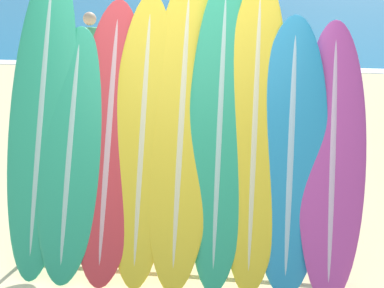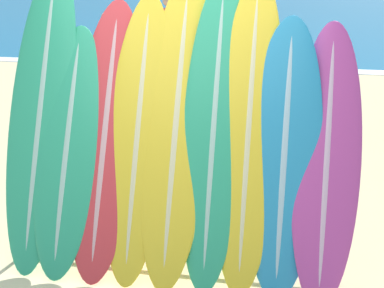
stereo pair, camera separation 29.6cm
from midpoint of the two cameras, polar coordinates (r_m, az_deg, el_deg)
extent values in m
cube|color=white|center=(13.31, 3.83, 8.14)|extent=(120.00, 0.60, 0.01)
cylinder|color=#47474C|center=(4.80, -19.17, -7.19)|extent=(0.04, 0.04, 0.81)
cylinder|color=#47474C|center=(4.35, 14.21, -9.42)|extent=(0.04, 0.04, 0.81)
cylinder|color=#47474C|center=(4.23, -3.46, -3.96)|extent=(2.68, 0.04, 0.04)
cylinder|color=#47474C|center=(4.53, -3.29, -11.84)|extent=(2.68, 0.04, 0.04)
ellipsoid|color=#289E70|center=(4.59, -17.52, 2.81)|extent=(0.56, 1.13, 2.46)
ellipsoid|color=#9AC3B3|center=(4.59, -17.52, 2.81)|extent=(0.10, 1.10, 2.37)
ellipsoid|color=#289E70|center=(4.45, -14.66, -0.90)|extent=(0.56, 0.97, 1.94)
ellipsoid|color=#9AC3B3|center=(4.45, -14.66, -0.90)|extent=(0.10, 0.94, 1.87)
ellipsoid|color=red|center=(4.37, -10.76, 0.45)|extent=(0.57, 1.04, 2.15)
ellipsoid|color=#D59E9F|center=(4.37, -10.76, 0.45)|extent=(0.10, 1.01, 2.07)
ellipsoid|color=yellow|center=(4.28, -7.26, 0.66)|extent=(0.52, 1.02, 2.20)
ellipsoid|color=beige|center=(4.28, -7.26, 0.66)|extent=(0.09, 0.99, 2.12)
ellipsoid|color=yellow|center=(4.22, -3.13, 1.62)|extent=(0.56, 1.14, 2.36)
ellipsoid|color=beige|center=(4.22, -3.13, 1.62)|extent=(0.10, 1.10, 2.27)
ellipsoid|color=#289E70|center=(4.16, 0.95, 1.42)|extent=(0.50, 1.00, 2.37)
ellipsoid|color=#9AC3B3|center=(4.16, 0.95, 1.42)|extent=(0.09, 0.97, 2.28)
ellipsoid|color=yellow|center=(4.13, 4.65, 1.22)|extent=(0.50, 0.95, 2.36)
ellipsoid|color=beige|center=(4.13, 4.65, 1.22)|extent=(0.09, 0.92, 2.27)
ellipsoid|color=teal|center=(4.12, 8.44, -1.20)|extent=(0.56, 0.78, 2.06)
ellipsoid|color=#98BACC|center=(4.12, 8.44, -1.20)|extent=(0.10, 0.76, 1.98)
ellipsoid|color=#B23D8E|center=(4.15, 12.74, -1.61)|extent=(0.51, 0.93, 2.02)
ellipsoid|color=#CAA1BE|center=(4.15, 12.74, -1.61)|extent=(0.09, 0.91, 1.94)
cylinder|color=tan|center=(12.12, -5.76, 9.06)|extent=(0.12, 0.12, 0.85)
cylinder|color=tan|center=(12.23, -5.05, 9.17)|extent=(0.12, 0.12, 0.85)
cube|color=#478466|center=(12.13, -5.45, 10.50)|extent=(0.27, 0.28, 0.25)
cube|color=#DB3842|center=(12.07, -5.52, 12.66)|extent=(0.30, 0.30, 0.66)
sphere|color=tan|center=(12.03, -5.59, 14.97)|extent=(0.24, 0.24, 0.24)
cylinder|color=beige|center=(9.53, -10.81, 6.05)|extent=(0.11, 0.11, 0.79)
cylinder|color=beige|center=(9.56, -11.84, 6.01)|extent=(0.11, 0.11, 0.79)
cube|color=#CC4C3D|center=(9.49, -11.43, 7.66)|extent=(0.25, 0.18, 0.24)
cube|color=#42996B|center=(9.42, -11.60, 10.20)|extent=(0.27, 0.20, 0.62)
sphere|color=beige|center=(9.37, -11.78, 12.95)|extent=(0.22, 0.22, 0.22)
camera|label=1|loc=(0.15, -91.71, -0.58)|focal=50.00mm
camera|label=2|loc=(0.15, 88.29, 0.58)|focal=50.00mm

